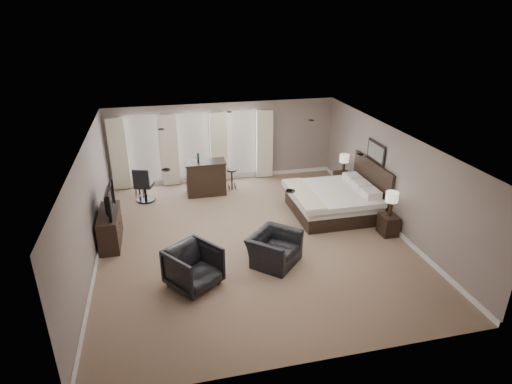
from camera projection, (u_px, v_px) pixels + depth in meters
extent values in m
cube|color=#7E6550|center=(252.00, 238.00, 10.88)|extent=(7.60, 8.60, 0.04)
cube|color=silver|center=(251.00, 140.00, 9.84)|extent=(7.60, 8.60, 0.04)
cube|color=gray|center=(224.00, 142.00, 14.15)|extent=(7.50, 0.04, 2.60)
cube|color=gray|center=(312.00, 299.00, 6.56)|extent=(7.50, 0.04, 2.60)
cube|color=gray|center=(89.00, 207.00, 9.58)|extent=(0.04, 8.50, 2.60)
cube|color=gray|center=(392.00, 179.00, 11.14)|extent=(0.04, 8.50, 2.60)
cube|color=silver|center=(143.00, 149.00, 13.58)|extent=(1.15, 0.04, 2.05)
cube|color=silver|center=(194.00, 146.00, 13.91)|extent=(1.15, 0.04, 2.05)
cube|color=silver|center=(242.00, 143.00, 14.24)|extent=(1.15, 0.04, 2.05)
cube|color=beige|center=(119.00, 154.00, 13.34)|extent=(0.55, 0.12, 2.30)
cube|color=beige|center=(169.00, 151.00, 13.67)|extent=(0.55, 0.12, 2.30)
cube|color=beige|center=(219.00, 147.00, 14.00)|extent=(0.55, 0.12, 2.30)
cube|color=beige|center=(265.00, 144.00, 14.32)|extent=(0.55, 0.12, 2.30)
cube|color=silver|center=(335.00, 190.00, 11.91)|extent=(2.30, 2.20, 1.47)
cube|color=black|center=(388.00, 225.00, 10.99)|extent=(0.40, 0.49, 0.53)
cube|color=black|center=(342.00, 182.00, 13.56)|extent=(0.46, 0.56, 0.61)
cube|color=beige|center=(391.00, 204.00, 10.75)|extent=(0.32, 0.32, 0.65)
cube|color=beige|center=(344.00, 164.00, 13.32)|extent=(0.30, 0.30, 0.61)
cube|color=slate|center=(376.00, 152.00, 11.74)|extent=(0.04, 0.96, 0.56)
cube|color=black|center=(110.00, 228.00, 10.53)|extent=(0.46, 1.43, 0.83)
imported|color=black|center=(107.00, 210.00, 10.34)|extent=(0.66, 1.15, 0.15)
imported|color=black|center=(274.00, 244.00, 9.68)|extent=(1.28, 1.30, 0.97)
imported|color=black|center=(193.00, 265.00, 8.86)|extent=(1.29, 1.28, 0.98)
cube|color=black|center=(206.00, 178.00, 13.26)|extent=(1.24, 0.64, 1.08)
cube|color=black|center=(139.00, 184.00, 13.28)|extent=(0.38, 0.38, 0.73)
cube|color=black|center=(232.00, 179.00, 13.65)|extent=(0.41, 0.41, 0.69)
cube|color=black|center=(144.00, 184.00, 12.78)|extent=(0.69, 0.69, 1.09)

